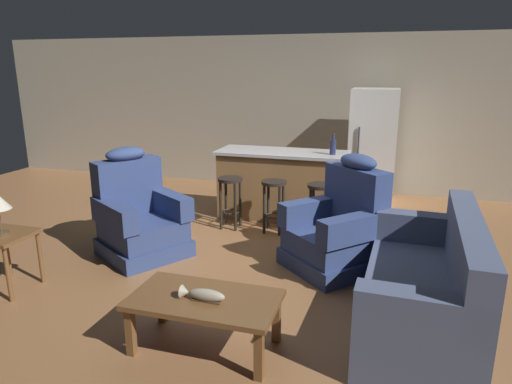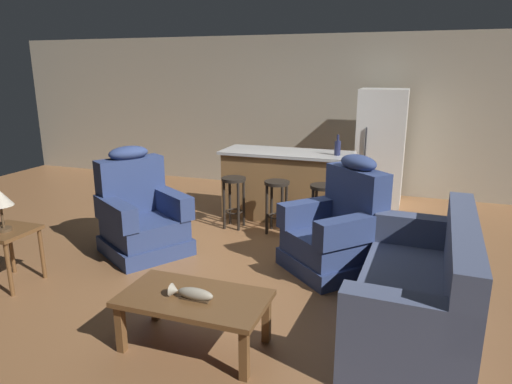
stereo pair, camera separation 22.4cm
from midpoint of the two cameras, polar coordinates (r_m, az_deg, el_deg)
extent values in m
plane|color=brown|center=(5.31, 0.98, -7.52)|extent=(12.00, 12.00, 0.00)
cube|color=#A89E89|center=(7.96, 8.24, 9.63)|extent=(12.00, 0.05, 2.60)
cube|color=brown|center=(3.49, -5.91, -13.11)|extent=(1.10, 0.60, 0.04)
cube|color=brown|center=(3.63, -14.81, -16.16)|extent=(0.06, 0.06, 0.38)
cube|color=brown|center=(3.25, 0.62, -19.70)|extent=(0.06, 0.06, 0.38)
cube|color=brown|center=(3.98, -10.88, -12.95)|extent=(0.06, 0.06, 0.38)
cube|color=brown|center=(3.64, 3.14, -15.59)|extent=(0.06, 0.06, 0.38)
cube|color=#4C3823|center=(3.43, -5.67, -13.16)|extent=(0.22, 0.07, 0.01)
ellipsoid|color=#9E937F|center=(3.41, -5.68, -12.58)|extent=(0.28, 0.09, 0.09)
cone|color=#9E937F|center=(3.48, -8.28, -12.08)|extent=(0.06, 0.10, 0.10)
cube|color=#4C5675|center=(4.07, 20.28, -14.47)|extent=(0.92, 1.93, 0.20)
cube|color=#4C5675|center=(3.97, 20.56, -11.82)|extent=(0.92, 1.93, 0.22)
cube|color=#4C5675|center=(3.84, 25.86, -7.30)|extent=(0.28, 1.91, 0.52)
cube|color=#4C5675|center=(3.10, 20.46, -14.55)|extent=(0.85, 0.24, 0.28)
cube|color=#4C5675|center=(4.67, 21.19, -4.50)|extent=(0.85, 0.24, 0.28)
cube|color=navy|center=(5.39, -12.45, -6.52)|extent=(1.16, 1.16, 0.18)
cube|color=navy|center=(5.31, -12.58, -4.42)|extent=(1.08, 1.06, 0.24)
cube|color=navy|center=(5.45, -14.24, 0.81)|extent=(0.61, 0.77, 0.64)
ellipsoid|color=navy|center=(5.37, -14.50, 4.74)|extent=(0.47, 0.53, 0.16)
cube|color=navy|center=(5.36, -9.48, -1.26)|extent=(0.77, 0.58, 0.26)
cube|color=navy|center=(5.09, -15.97, -2.54)|extent=(0.77, 0.58, 0.26)
cube|color=navy|center=(4.92, 10.60, -8.55)|extent=(1.19, 1.19, 0.18)
cube|color=navy|center=(4.84, 10.72, -6.28)|extent=(1.10, 1.10, 0.24)
cube|color=navy|center=(4.89, 13.72, -0.79)|extent=(0.72, 0.69, 0.64)
ellipsoid|color=navy|center=(4.80, 14.00, 3.57)|extent=(0.52, 0.51, 0.16)
cube|color=navy|center=(4.51, 13.28, -4.67)|extent=(0.67, 0.71, 0.26)
cube|color=navy|center=(4.99, 8.32, -2.46)|extent=(0.67, 0.71, 0.26)
cube|color=brown|center=(4.93, -27.64, -4.40)|extent=(0.48, 0.48, 0.04)
cylinder|color=brown|center=(4.76, -27.30, -8.64)|extent=(0.04, 0.04, 0.52)
cylinder|color=brown|center=(5.29, -27.21, -6.32)|extent=(0.04, 0.04, 0.52)
cylinder|color=brown|center=(5.02, -24.02, -7.06)|extent=(0.04, 0.04, 0.52)
cylinder|color=#4C3823|center=(4.90, -27.83, -4.16)|extent=(0.14, 0.14, 0.03)
cylinder|color=#4C3823|center=(4.86, -28.01, -2.77)|extent=(0.02, 0.02, 0.22)
cube|color=olive|center=(6.40, 4.82, 0.70)|extent=(1.71, 0.63, 0.91)
cube|color=#B2B2B2|center=(6.30, 4.91, 4.89)|extent=(1.80, 0.70, 0.04)
cylinder|color=black|center=(5.92, -1.73, 1.61)|extent=(0.32, 0.32, 0.04)
torus|color=black|center=(6.04, -1.69, -2.45)|extent=(0.23, 0.23, 0.02)
cylinder|color=black|center=(5.96, -2.94, -1.71)|extent=(0.04, 0.04, 0.64)
cylinder|color=black|center=(5.89, -1.14, -1.89)|extent=(0.04, 0.04, 0.64)
cylinder|color=black|center=(6.14, -2.24, -1.19)|extent=(0.04, 0.04, 0.64)
cylinder|color=black|center=(6.07, -0.48, -1.37)|extent=(0.04, 0.04, 0.64)
cylinder|color=black|center=(5.74, 3.76, 1.16)|extent=(0.32, 0.32, 0.04)
torus|color=black|center=(5.87, 3.68, -3.02)|extent=(0.23, 0.23, 0.02)
cylinder|color=black|center=(5.77, 2.47, -2.27)|extent=(0.04, 0.04, 0.64)
cylinder|color=black|center=(5.72, 4.39, -2.46)|extent=(0.04, 0.04, 0.64)
cylinder|color=black|center=(5.95, 3.03, -1.72)|extent=(0.04, 0.04, 0.64)
cylinder|color=black|center=(5.90, 4.90, -1.91)|extent=(0.04, 0.04, 0.64)
cylinder|color=black|center=(5.62, 9.53, 0.66)|extent=(0.32, 0.32, 0.04)
torus|color=black|center=(5.75, 9.34, -3.59)|extent=(0.23, 0.23, 0.02)
cylinder|color=black|center=(5.64, 8.20, -2.84)|extent=(0.04, 0.04, 0.64)
cylinder|color=black|center=(5.61, 10.21, -3.03)|extent=(0.04, 0.04, 0.64)
cylinder|color=black|center=(5.82, 8.59, -2.26)|extent=(0.04, 0.04, 0.64)
cylinder|color=black|center=(5.79, 10.53, -2.45)|extent=(0.04, 0.04, 0.64)
cube|color=white|center=(7.31, 16.16, 5.38)|extent=(0.70, 0.66, 1.76)
cylinder|color=#333338|center=(6.96, 14.44, 5.77)|extent=(0.02, 0.02, 0.50)
cylinder|color=#23284C|center=(6.09, 11.20, 5.41)|extent=(0.08, 0.08, 0.19)
cylinder|color=#23284C|center=(6.07, 11.27, 6.67)|extent=(0.03, 0.03, 0.08)
camera|label=1|loc=(0.11, -88.70, 0.35)|focal=32.00mm
camera|label=2|loc=(0.11, 91.30, -0.35)|focal=32.00mm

